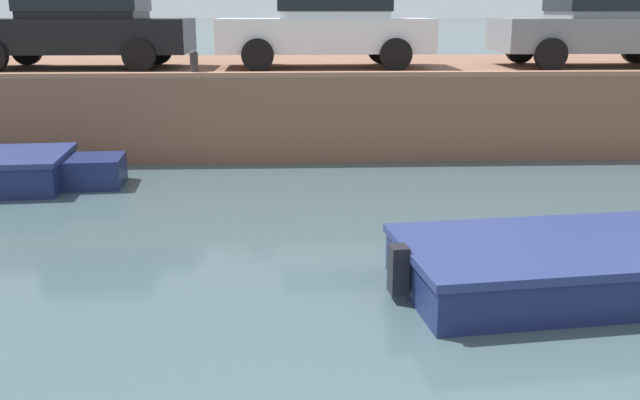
{
  "coord_description": "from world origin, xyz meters",
  "views": [
    {
      "loc": [
        -0.8,
        -1.32,
        2.6
      ],
      "look_at": [
        -0.57,
        3.79,
        1.22
      ],
      "focal_mm": 40.0,
      "sensor_mm": 36.0,
      "label": 1
    }
  ],
  "objects_px": {
    "car_leftmost_black": "(80,23)",
    "car_centre_grey": "(602,23)",
    "car_left_inner_white": "(327,23)",
    "mooring_bollard_mid": "(194,62)"
  },
  "relations": [
    {
      "from": "car_centre_grey",
      "to": "car_leftmost_black",
      "type": "bearing_deg",
      "value": -180.0
    },
    {
      "from": "car_left_inner_white",
      "to": "mooring_bollard_mid",
      "type": "relative_size",
      "value": 9.33
    },
    {
      "from": "car_left_inner_white",
      "to": "mooring_bollard_mid",
      "type": "bearing_deg",
      "value": -142.08
    },
    {
      "from": "car_leftmost_black",
      "to": "mooring_bollard_mid",
      "type": "relative_size",
      "value": 9.68
    },
    {
      "from": "car_centre_grey",
      "to": "car_left_inner_white",
      "type": "bearing_deg",
      "value": 179.99
    },
    {
      "from": "car_left_inner_white",
      "to": "car_centre_grey",
      "type": "xyz_separation_m",
      "value": [
        5.45,
        -0.0,
        0.0
      ]
    },
    {
      "from": "car_left_inner_white",
      "to": "car_leftmost_black",
      "type": "bearing_deg",
      "value": -179.98
    },
    {
      "from": "car_leftmost_black",
      "to": "car_centre_grey",
      "type": "bearing_deg",
      "value": 0.0
    },
    {
      "from": "car_leftmost_black",
      "to": "car_centre_grey",
      "type": "relative_size",
      "value": 1.07
    },
    {
      "from": "mooring_bollard_mid",
      "to": "car_centre_grey",
      "type": "bearing_deg",
      "value": 13.29
    }
  ]
}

